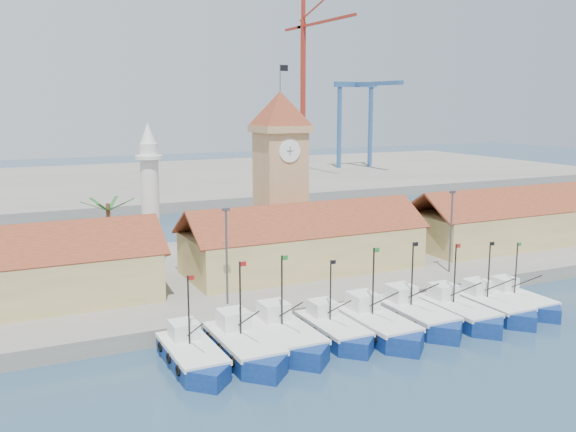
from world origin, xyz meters
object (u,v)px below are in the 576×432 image
boat_0 (193,358)px  boat_4 (378,327)px  minaret (150,196)px  clock_tower (280,171)px

boat_0 → boat_4: boat_4 is taller
boat_0 → minaret: minaret is taller
boat_4 → clock_tower: (1.79, 23.79, 11.13)m
boat_0 → minaret: size_ratio=0.60×
boat_0 → minaret: (3.21, 25.22, 8.96)m
minaret → boat_0: bearing=-97.3°
boat_4 → minaret: 30.32m
clock_tower → minaret: (-15.00, 2.00, -2.23)m
boat_0 → minaret: 26.96m
clock_tower → minaret: clock_tower is taller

